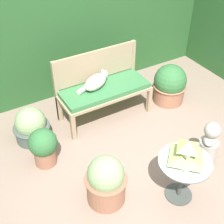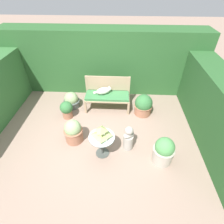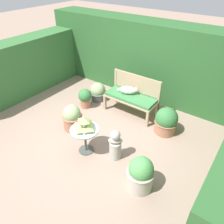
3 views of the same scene
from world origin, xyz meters
TOP-DOWN VIEW (x-y plane):
  - ground at (0.00, 0.00)m, footprint 30.00×30.00m
  - foliage_hedge_back at (0.00, 2.47)m, footprint 6.40×0.84m
  - foliage_hedge_right at (2.85, 0.23)m, footprint 0.70×3.65m
  - garden_bench at (0.21, 1.21)m, footprint 1.31×0.54m
  - bench_backrest at (0.21, 1.46)m, footprint 1.31×0.06m
  - cat at (0.09, 1.26)m, footprint 0.53×0.34m
  - patio_table at (0.22, -0.48)m, footprint 0.57×0.57m
  - pagoda_birdhouse at (0.22, -0.48)m, footprint 0.34×0.34m
  - garden_bust at (0.81, -0.27)m, footprint 0.31×0.28m
  - potted_plant_bench_left at (-0.90, 0.76)m, footprint 0.35×0.35m
  - potted_plant_bench_right at (1.26, 1.04)m, footprint 0.51×0.51m
  - potted_plant_table_far at (-0.52, -0.10)m, footprint 0.46×0.46m
  - potted_plant_path_edge at (-0.89, 1.27)m, footprint 0.50×0.50m
  - potted_plant_hedge_corner at (1.55, -0.59)m, footprint 0.47×0.47m

SIDE VIEW (x-z plane):
  - ground at x=0.00m, z-range 0.00..0.00m
  - potted_plant_path_edge at x=-0.89m, z-range -0.03..0.46m
  - potted_plant_bench_left at x=-0.90m, z-range 0.02..0.53m
  - potted_plant_table_far at x=-0.52m, z-range -0.01..0.60m
  - potted_plant_bench_right at x=1.26m, z-range -0.02..0.61m
  - garden_bust at x=0.81m, z-range -0.02..0.64m
  - potted_plant_hedge_corner at x=1.55m, z-range -0.01..0.65m
  - garden_bench at x=0.21m, z-range 0.18..0.68m
  - patio_table at x=0.22m, z-range 0.16..0.72m
  - cat at x=0.09m, z-range 0.49..0.71m
  - bench_backrest at x=0.21m, z-range 0.20..1.16m
  - pagoda_birdhouse at x=0.22m, z-range 0.54..0.82m
  - foliage_hedge_right at x=2.85m, z-range 0.00..1.53m
  - foliage_hedge_back at x=0.00m, z-range 0.00..2.01m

